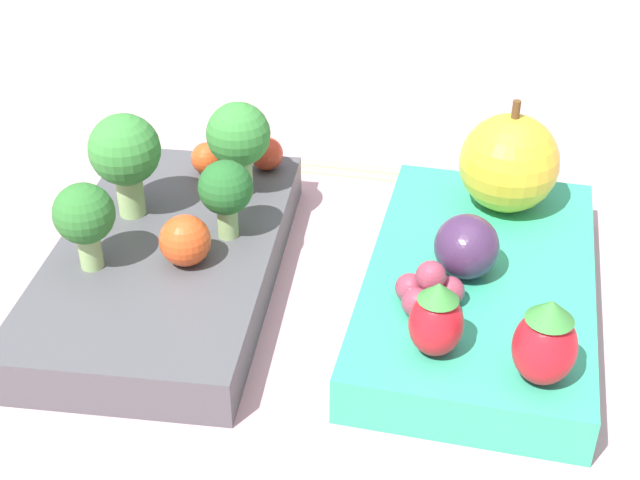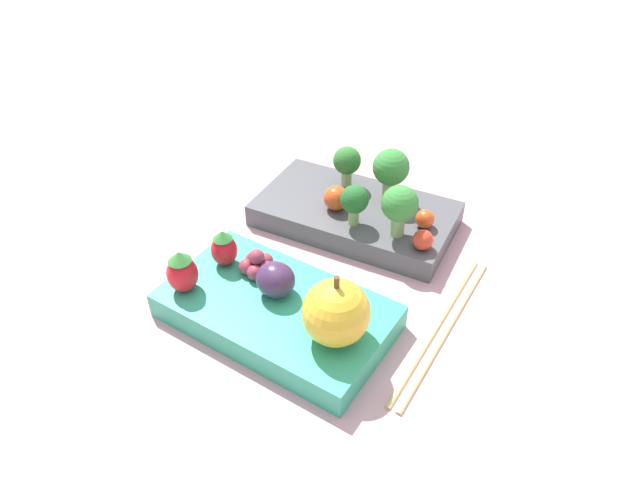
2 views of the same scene
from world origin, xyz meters
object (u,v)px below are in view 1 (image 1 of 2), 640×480
object	(u,v)px
chopsticks_pair	(385,172)
plum	(467,242)
strawberry_0	(545,342)
strawberry_1	(436,319)
broccoli_floret_3	(125,153)
broccoli_floret_2	(239,138)
broccoli_floret_1	(84,217)
bento_box_savoury	(168,262)
cherry_tomato_0	(266,154)
broccoli_floret_0	(226,190)
grape_cluster	(430,290)
bento_box_fruit	(479,288)
cherry_tomato_1	(207,158)
cherry_tomato_2	(185,241)
apple	(509,163)

from	to	relation	value
chopsticks_pair	plum	bearing A→B (deg)	-160.34
strawberry_0	chopsticks_pair	bearing A→B (deg)	20.49
strawberry_1	broccoli_floret_3	bearing A→B (deg)	60.29
broccoli_floret_2	plum	world-z (taller)	broccoli_floret_2
broccoli_floret_2	broccoli_floret_3	world-z (taller)	broccoli_floret_3
broccoli_floret_3	broccoli_floret_1	bearing A→B (deg)	174.78
strawberry_1	bento_box_savoury	bearing A→B (deg)	64.07
broccoli_floret_2	cherry_tomato_0	bearing A→B (deg)	-18.03
strawberry_1	chopsticks_pair	xyz separation A→B (m)	(0.21, 0.04, -0.04)
broccoli_floret_0	broccoli_floret_3	size ratio (longest dim) A/B	0.74
plum	broccoli_floret_3	bearing A→B (deg)	80.76
broccoli_floret_0	strawberry_0	world-z (taller)	broccoli_floret_0
bento_box_savoury	grape_cluster	xyz separation A→B (m)	(-0.04, -0.15, 0.02)
bento_box_fruit	broccoli_floret_1	xyz separation A→B (m)	(-0.02, 0.21, 0.04)
cherry_tomato_1	cherry_tomato_2	world-z (taller)	cherry_tomato_2
bento_box_savoury	cherry_tomato_1	size ratio (longest dim) A/B	10.79
bento_box_fruit	grape_cluster	distance (m)	0.05
bento_box_fruit	apple	size ratio (longest dim) A/B	3.26
broccoli_floret_0	broccoli_floret_2	world-z (taller)	broccoli_floret_2
chopsticks_pair	strawberry_0	bearing A→B (deg)	-159.51
broccoli_floret_3	cherry_tomato_2	size ratio (longest dim) A/B	2.23
cherry_tomato_1	strawberry_0	bearing A→B (deg)	-130.93
cherry_tomato_0	strawberry_0	world-z (taller)	strawberry_0
plum	grape_cluster	size ratio (longest dim) A/B	1.05
cherry_tomato_0	cherry_tomato_2	bearing A→B (deg)	167.49
cherry_tomato_1	chopsticks_pair	bearing A→B (deg)	-62.13
bento_box_savoury	broccoli_floret_2	xyz separation A→B (m)	(0.06, -0.03, 0.05)
bento_box_savoury	cherry_tomato_1	distance (m)	0.08
cherry_tomato_2	broccoli_floret_2	bearing A→B (deg)	-10.21
broccoli_floret_1	broccoli_floret_2	world-z (taller)	broccoli_floret_2
cherry_tomato_1	cherry_tomato_2	xyz separation A→B (m)	(-0.10, -0.01, 0.00)
strawberry_1	chopsticks_pair	size ratio (longest dim) A/B	0.19
bento_box_savoury	broccoli_floret_3	distance (m)	0.07
bento_box_fruit	cherry_tomato_1	bearing A→B (deg)	63.66
broccoli_floret_3	cherry_tomato_1	xyz separation A→B (m)	(0.05, -0.03, -0.03)
bento_box_fruit	broccoli_floret_3	distance (m)	0.21
bento_box_savoury	grape_cluster	bearing A→B (deg)	-104.58
cherry_tomato_2	grape_cluster	world-z (taller)	cherry_tomato_2
broccoli_floret_2	apple	distance (m)	0.16
cherry_tomato_0	grape_cluster	xyz separation A→B (m)	(-0.13, -0.11, -0.00)
strawberry_0	cherry_tomato_1	bearing A→B (deg)	49.07
broccoli_floret_3	strawberry_1	distance (m)	0.21
bento_box_fruit	broccoli_floret_2	bearing A→B (deg)	66.35
plum	cherry_tomato_0	bearing A→B (deg)	52.61
strawberry_1	grape_cluster	xyz separation A→B (m)	(0.03, 0.00, -0.01)
broccoli_floret_3	bento_box_savoury	bearing A→B (deg)	-135.88
broccoli_floret_3	apple	size ratio (longest dim) A/B	0.92
broccoli_floret_1	strawberry_0	distance (m)	0.24
broccoli_floret_1	chopsticks_pair	xyz separation A→B (m)	(0.17, -0.15, -0.05)
apple	chopsticks_pair	size ratio (longest dim) A/B	0.32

